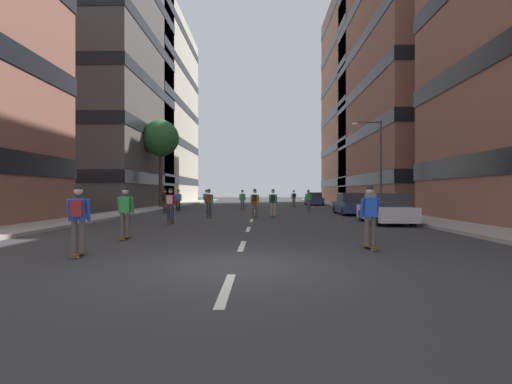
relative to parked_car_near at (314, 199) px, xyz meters
name	(u,v)px	position (x,y,z in m)	size (l,w,h in m)	color
ground_plane	(255,210)	(-6.80, -11.45, -0.70)	(155.70, 155.70, 0.00)	#333335
sidewalk_left	(162,207)	(-16.06, -8.21, -0.63)	(2.54, 71.36, 0.14)	#9E9991
sidewalk_right	(351,207)	(2.47, -8.21, -0.63)	(2.54, 71.36, 0.14)	#9E9991
lane_markings	(256,208)	(-6.80, -9.40, -0.70)	(0.16, 62.20, 0.01)	silver
building_left_mid	(89,68)	(-24.18, -6.32, 13.73)	(13.83, 17.54, 28.68)	#4C4744
building_left_far	(137,111)	(-24.18, 8.95, 12.61)	(13.83, 22.92, 26.43)	#BCB29E
building_right_mid	(426,71)	(10.59, -6.32, 13.29)	(13.83, 21.33, 27.79)	brown
building_right_far	(380,100)	(10.59, 8.95, 13.95)	(13.83, 18.77, 29.11)	#9E6B51
parked_car_near	(314,199)	(0.00, 0.00, 0.00)	(1.82, 4.40, 1.52)	navy
parked_car_mid	(386,210)	(0.00, -26.43, 0.00)	(1.82, 4.40, 1.52)	silver
parked_car_far	(351,205)	(0.00, -18.92, 0.00)	(1.82, 4.40, 1.52)	navy
street_tree_near	(161,139)	(-16.06, -8.82, 6.06)	(3.53, 3.53, 8.45)	#4C3823
streetlamp_right	(376,156)	(1.85, -18.51, 3.44)	(2.13, 0.30, 6.50)	#3F3F44
skater_0	(170,203)	(-10.77, -26.74, 0.32)	(0.54, 0.90, 1.78)	brown
skater_1	(209,201)	(-9.46, -22.49, 0.32)	(0.53, 0.90, 1.78)	brown
skater_2	(78,215)	(-10.75, -36.31, 0.32)	(0.57, 0.92, 1.78)	brown
skater_3	(370,214)	(-3.20, -35.01, 0.29)	(0.55, 0.92, 1.78)	brown
skater_4	(273,201)	(-5.51, -21.36, 0.32)	(0.54, 0.91, 1.78)	brown
skater_5	(255,201)	(-6.65, -22.40, 0.32)	(0.54, 0.91, 1.78)	brown
skater_6	(125,210)	(-10.81, -32.90, 0.29)	(0.53, 0.90, 1.78)	brown
skater_7	(308,199)	(-2.21, -12.72, 0.29)	(0.56, 0.92, 1.78)	brown
skater_8	(206,199)	(-10.91, -13.60, 0.32)	(0.54, 0.91, 1.78)	brown
skater_9	(178,199)	(-12.80, -15.81, 0.32)	(0.56, 0.92, 1.78)	brown
skater_10	(294,197)	(-2.91, -6.04, 0.32)	(0.56, 0.92, 1.78)	brown
skater_11	(242,199)	(-7.93, -12.25, 0.29)	(0.55, 0.92, 1.78)	brown
skater_12	(165,200)	(-13.46, -17.34, 0.29)	(0.55, 0.91, 1.78)	brown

